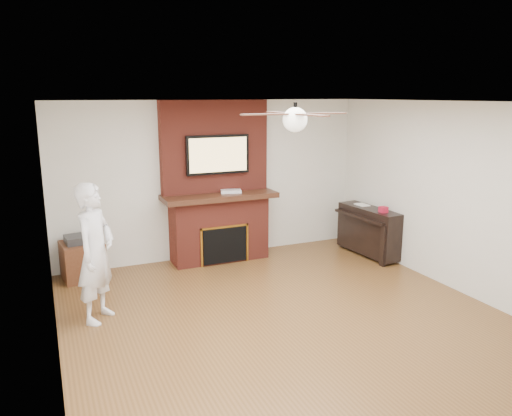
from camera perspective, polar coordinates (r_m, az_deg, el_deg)
name	(u,v)px	position (r m, az deg, el deg)	size (l,w,h in m)	color
room_shell	(293,218)	(5.51, 4.29, -1.15)	(5.36, 5.86, 2.86)	#58371A
fireplace	(218,198)	(7.85, -4.42, 1.17)	(1.78, 0.64, 2.50)	maroon
tv	(218,155)	(7.70, -4.40, 6.11)	(1.00, 0.08, 0.60)	black
ceiling_fan	(295,119)	(5.35, 4.49, 10.16)	(1.21, 1.21, 0.31)	black
person	(96,253)	(6.00, -17.87, -4.90)	(0.60, 0.40, 1.63)	silver
side_table	(83,258)	(7.57, -19.20, -5.47)	(0.62, 0.62, 0.64)	#4F2816
piano	(369,230)	(8.32, 12.79, -2.48)	(0.54, 1.24, 0.88)	black
cable_box	(231,191)	(7.80, -2.89, 1.93)	(0.32, 0.18, 0.05)	silver
candle_orange	(217,258)	(7.91, -4.49, -5.73)	(0.07, 0.07, 0.13)	#E8491B
candle_green	(218,260)	(7.87, -4.34, -5.94)	(0.08, 0.08, 0.10)	#518434
candle_cream	(224,259)	(7.89, -3.72, -5.78)	(0.08, 0.08, 0.12)	#FFDFCA
candle_blue	(233,257)	(7.99, -2.64, -5.66)	(0.07, 0.07, 0.09)	#3759A6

